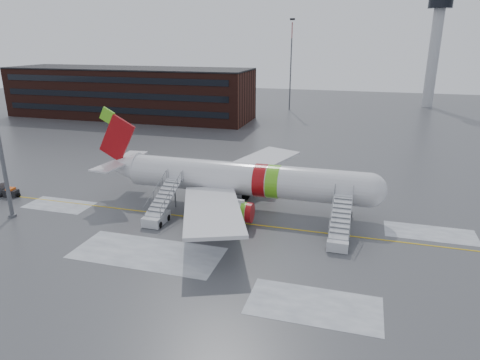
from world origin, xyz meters
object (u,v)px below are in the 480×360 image
(airstair_aft, at_px, (159,212))
(airstair_fwd, at_px, (339,233))
(airliner, at_px, (237,179))
(pushback_tug, at_px, (208,214))
(baggage_tractor, at_px, (11,193))

(airstair_aft, bearing_deg, airstair_fwd, 0.00)
(airliner, distance_m, pushback_tug, 5.92)
(airstair_fwd, height_order, baggage_tractor, airstair_fwd)
(airstair_aft, bearing_deg, baggage_tractor, 175.65)
(baggage_tractor, bearing_deg, airliner, 9.77)
(pushback_tug, bearing_deg, airstair_aft, -162.58)
(airstair_aft, height_order, baggage_tractor, airstair_aft)
(airstair_aft, bearing_deg, pushback_tug, 17.42)
(pushback_tug, bearing_deg, baggage_tractor, 179.95)
(airliner, xyz_separation_m, baggage_tractor, (-28.46, -4.90, -2.93))
(airliner, relative_size, airstair_fwd, 4.55)
(airstair_fwd, bearing_deg, pushback_tug, 173.53)
(airstair_aft, bearing_deg, airliner, 43.14)
(pushback_tug, relative_size, baggage_tractor, 1.28)
(airstair_fwd, relative_size, pushback_tug, 2.65)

